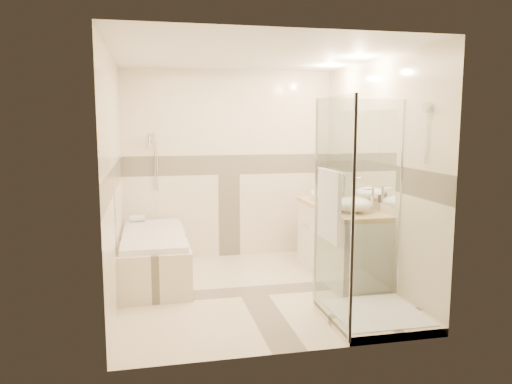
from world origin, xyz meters
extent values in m
cube|color=beige|center=(0.00, 0.00, -0.01)|extent=(2.80, 3.00, 0.01)
cube|color=silver|center=(0.00, 0.00, 2.50)|extent=(2.80, 3.00, 0.01)
cube|color=beige|center=(0.00, 1.50, 1.25)|extent=(2.80, 0.01, 2.50)
cube|color=beige|center=(0.00, -1.50, 1.25)|extent=(2.80, 0.01, 2.50)
cube|color=beige|center=(-1.40, 0.00, 1.25)|extent=(0.01, 3.00, 2.50)
cube|color=beige|center=(1.40, 0.00, 1.25)|extent=(0.01, 3.00, 2.50)
cube|color=white|center=(1.39, 0.30, 1.45)|extent=(0.01, 1.60, 1.00)
cylinder|color=silver|center=(-0.97, 1.47, 1.35)|extent=(0.02, 0.02, 0.70)
cube|color=beige|center=(-1.02, 0.65, 0.25)|extent=(0.75, 1.70, 0.50)
cube|color=white|center=(-1.02, 0.65, 0.53)|extent=(0.69, 1.60, 0.06)
ellipsoid|color=white|center=(-1.02, 0.65, 0.48)|extent=(0.56, 1.40, 0.16)
cube|color=silver|center=(1.12, 0.30, 0.40)|extent=(0.55, 1.60, 0.80)
cylinder|color=silver|center=(0.83, -0.10, 0.55)|extent=(0.01, 0.24, 0.01)
cylinder|color=silver|center=(0.83, 0.70, 0.55)|extent=(0.01, 0.24, 0.01)
cube|color=tan|center=(1.12, 0.30, 0.83)|extent=(0.57, 1.62, 0.05)
cube|color=beige|center=(0.95, -1.05, 0.04)|extent=(0.90, 0.90, 0.08)
cube|color=white|center=(0.95, -1.05, 0.09)|extent=(0.80, 0.80, 0.01)
cube|color=white|center=(0.51, -1.05, 1.04)|extent=(0.01, 0.90, 2.00)
cube|color=white|center=(0.95, -0.61, 1.04)|extent=(0.90, 0.01, 2.00)
cylinder|color=silver|center=(0.50, -1.50, 1.04)|extent=(0.03, 0.03, 2.00)
cylinder|color=silver|center=(0.50, -0.60, 1.04)|extent=(0.03, 0.03, 2.00)
cylinder|color=silver|center=(1.40, -0.60, 1.04)|extent=(0.03, 0.03, 2.00)
cylinder|color=silver|center=(1.36, -1.05, 1.95)|extent=(0.03, 0.10, 0.10)
cylinder|color=silver|center=(0.47, -1.05, 1.40)|extent=(0.02, 0.60, 0.02)
cube|color=silver|center=(0.47, -1.05, 1.10)|extent=(0.04, 0.48, 0.62)
ellipsoid|color=white|center=(1.10, 0.72, 0.93)|extent=(0.39, 0.39, 0.16)
ellipsoid|color=white|center=(1.10, -0.10, 0.93)|extent=(0.41, 0.41, 0.16)
cylinder|color=silver|center=(1.33, 0.72, 1.00)|extent=(0.03, 0.03, 0.29)
cylinder|color=silver|center=(1.28, 0.72, 1.12)|extent=(0.10, 0.03, 0.03)
cylinder|color=silver|center=(1.33, -0.10, 0.98)|extent=(0.03, 0.03, 0.27)
cylinder|color=silver|center=(1.28, -0.10, 1.10)|extent=(0.09, 0.02, 0.02)
imported|color=black|center=(1.10, 0.36, 0.93)|extent=(0.08, 0.08, 0.15)
imported|color=black|center=(1.10, 0.26, 0.92)|extent=(0.15, 0.15, 0.14)
cube|color=silver|center=(1.10, 0.95, 0.89)|extent=(0.18, 0.28, 0.09)
cylinder|color=silver|center=(-1.22, 1.32, 0.60)|extent=(0.19, 0.09, 0.09)
camera|label=1|loc=(-1.06, -5.10, 1.82)|focal=35.00mm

